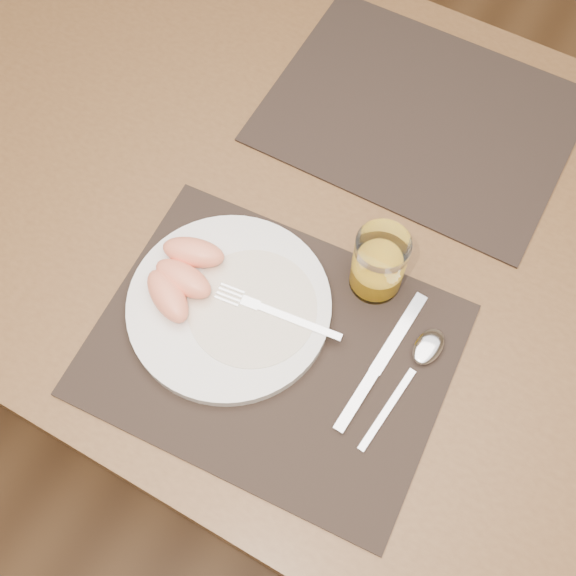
# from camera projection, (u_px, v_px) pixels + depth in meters

# --- Properties ---
(ground) EXTENTS (5.00, 5.00, 0.00)m
(ground) POSITION_uv_depth(u_px,v_px,m) (319.00, 383.00, 1.70)
(ground) COLOR #56381D
(ground) RESTS_ON ground
(table) EXTENTS (1.40, 0.90, 0.75)m
(table) POSITION_uv_depth(u_px,v_px,m) (335.00, 246.00, 1.10)
(table) COLOR brown
(table) RESTS_ON ground
(placemat_near) EXTENTS (0.47, 0.38, 0.00)m
(placemat_near) POSITION_uv_depth(u_px,v_px,m) (272.00, 349.00, 0.94)
(placemat_near) COLOR black
(placemat_near) RESTS_ON table
(placemat_far) EXTENTS (0.45, 0.35, 0.00)m
(placemat_far) POSITION_uv_depth(u_px,v_px,m) (420.00, 116.00, 1.10)
(placemat_far) COLOR black
(placemat_far) RESTS_ON table
(plate) EXTENTS (0.27, 0.27, 0.02)m
(plate) POSITION_uv_depth(u_px,v_px,m) (229.00, 306.00, 0.95)
(plate) COLOR white
(plate) RESTS_ON placemat_near
(plate_dressing) EXTENTS (0.17, 0.17, 0.00)m
(plate_dressing) POSITION_uv_depth(u_px,v_px,m) (252.00, 307.00, 0.94)
(plate_dressing) COLOR white
(plate_dressing) RESTS_ON plate
(fork) EXTENTS (0.18, 0.04, 0.00)m
(fork) POSITION_uv_depth(u_px,v_px,m) (267.00, 310.00, 0.94)
(fork) COLOR silver
(fork) RESTS_ON plate
(knife) EXTENTS (0.03, 0.22, 0.01)m
(knife) POSITION_uv_depth(u_px,v_px,m) (374.00, 372.00, 0.92)
(knife) COLOR silver
(knife) RESTS_ON placemat_near
(spoon) EXTENTS (0.04, 0.19, 0.01)m
(spoon) POSITION_uv_depth(u_px,v_px,m) (422.00, 356.00, 0.92)
(spoon) COLOR silver
(spoon) RESTS_ON placemat_near
(juice_glass) EXTENTS (0.07, 0.07, 0.11)m
(juice_glass) POSITION_uv_depth(u_px,v_px,m) (378.00, 265.00, 0.93)
(juice_glass) COLOR white
(juice_glass) RESTS_ON placemat_near
(grapefruit_wedges) EXTENTS (0.10, 0.14, 0.03)m
(grapefruit_wedges) POSITION_uv_depth(u_px,v_px,m) (182.00, 275.00, 0.94)
(grapefruit_wedges) COLOR #FF9068
(grapefruit_wedges) RESTS_ON plate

